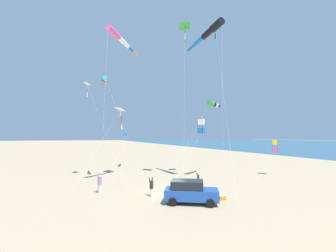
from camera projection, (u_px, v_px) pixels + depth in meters
name	position (u px, v px, depth m)	size (l,w,h in m)	color
ground_plane	(170.00, 194.00, 20.99)	(600.00, 600.00, 0.00)	tan
parked_car	(190.00, 192.00, 18.00)	(4.65, 3.73, 1.85)	#1E479E
cooler_box	(222.00, 197.00, 18.89)	(0.62, 0.42, 0.42)	orange
person_adult_flyer	(99.00, 182.00, 21.20)	(0.59, 0.67, 1.89)	silver
person_child_green_jacket	(151.00, 186.00, 19.96)	(0.40, 0.51, 1.71)	silver
person_child_grey_jacket	(198.00, 178.00, 25.30)	(0.44, 0.45, 1.26)	#335199
kite_box_rainbow_low_near	(275.00, 146.00, 30.87)	(11.62, 7.33, 4.94)	yellow
kite_delta_white_trailing	(216.00, 28.00, 29.09)	(5.71, 10.50, 20.22)	#1EB7C6
kite_delta_purple_drifting	(87.00, 84.00, 28.97)	(4.27, 9.06, 12.73)	white
kite_box_long_streamer_right	(201.00, 126.00, 25.07)	(6.16, 3.79, 7.43)	white
kite_windsock_yellow_midlevel	(120.00, 38.00, 24.78)	(5.02, 7.39, 17.21)	#EF4C93
kite_windsock_striped_overhead	(213.00, 104.00, 29.25)	(12.60, 8.75, 10.14)	green
kite_windsock_green_low_center	(208.00, 33.00, 27.38)	(3.91, 11.61, 19.22)	black
kite_delta_checkered_midright	(121.00, 110.00, 30.98)	(6.88, 9.42, 9.70)	white
kite_windsock_magenta_far_left	(126.00, 134.00, 39.10)	(4.21, 16.69, 6.15)	blue
kite_windsock_long_streamer_left	(104.00, 80.00, 28.26)	(3.26, 14.02, 12.96)	#1EB7C6
kite_delta_orange_high_right	(185.00, 26.00, 28.74)	(3.41, 5.90, 20.26)	green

